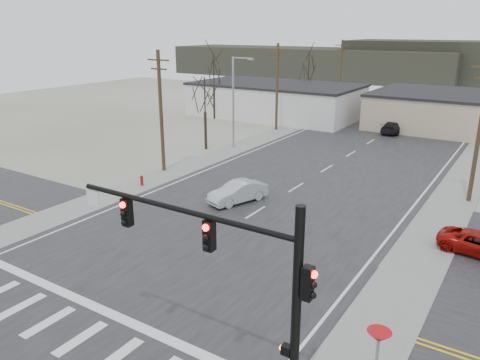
% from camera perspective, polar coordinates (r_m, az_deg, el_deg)
% --- Properties ---
extents(ground, '(140.00, 140.00, 0.00)m').
position_cam_1_polar(ground, '(25.01, -7.71, -9.81)').
color(ground, '#B8B8B3').
rests_on(ground, ground).
extents(main_road, '(18.00, 110.00, 0.05)m').
position_cam_1_polar(main_road, '(36.73, 7.51, -0.52)').
color(main_road, black).
rests_on(main_road, ground).
extents(cross_road, '(90.00, 10.00, 0.04)m').
position_cam_1_polar(cross_road, '(25.00, -7.71, -9.77)').
color(cross_road, black).
rests_on(cross_road, ground).
extents(sidewalk_left, '(3.00, 90.00, 0.06)m').
position_cam_1_polar(sidewalk_left, '(45.96, -1.77, 3.43)').
color(sidewalk_left, gray).
rests_on(sidewalk_left, ground).
extents(sidewalk_right, '(3.00, 90.00, 0.06)m').
position_cam_1_polar(sidewalk_right, '(38.64, 25.16, -1.18)').
color(sidewalk_right, gray).
rests_on(sidewalk_right, ground).
extents(traffic_signal_mast, '(8.95, 0.43, 7.20)m').
position_cam_1_polar(traffic_signal_mast, '(14.22, -0.07, -11.16)').
color(traffic_signal_mast, black).
rests_on(traffic_signal_mast, ground).
extents(fire_hydrant, '(0.24, 0.24, 0.87)m').
position_cam_1_polar(fire_hydrant, '(36.71, -11.89, -0.06)').
color(fire_hydrant, '#A50C0C').
rests_on(fire_hydrant, ground).
extents(yield_sign, '(0.80, 0.80, 2.35)m').
position_cam_1_polar(yield_sign, '(16.54, 16.55, -18.08)').
color(yield_sign, gray).
rests_on(yield_sign, ground).
extents(building_left_far, '(22.30, 12.30, 4.50)m').
position_cam_1_polar(building_left_far, '(65.06, 4.34, 9.72)').
color(building_left_far, silver).
rests_on(building_left_far, ground).
extents(upole_left_b, '(2.20, 0.30, 10.00)m').
position_cam_1_polar(upole_left_b, '(39.28, -9.62, 8.43)').
color(upole_left_b, '#453620').
rests_on(upole_left_b, ground).
extents(upole_left_c, '(2.20, 0.30, 10.00)m').
position_cam_1_polar(upole_left_c, '(55.58, 4.54, 11.38)').
color(upole_left_c, '#453620').
rests_on(upole_left_c, ground).
extents(upole_left_d, '(2.20, 0.30, 10.00)m').
position_cam_1_polar(upole_left_d, '(73.72, 12.14, 12.68)').
color(upole_left_d, '#453620').
rests_on(upole_left_d, ground).
extents(upole_right_a, '(2.20, 0.30, 10.00)m').
position_cam_1_polar(upole_right_a, '(35.36, 27.23, 5.63)').
color(upole_right_a, '#453620').
rests_on(upole_right_a, ground).
extents(streetlight_main, '(2.40, 0.25, 9.00)m').
position_cam_1_polar(streetlight_main, '(46.71, -0.62, 10.01)').
color(streetlight_main, gray).
rests_on(streetlight_main, ground).
extents(tree_left_near, '(3.30, 3.30, 7.35)m').
position_cam_1_polar(tree_left_near, '(46.32, -4.32, 10.07)').
color(tree_left_near, '#2E271C').
rests_on(tree_left_near, ground).
extents(tree_left_far, '(3.96, 3.96, 8.82)m').
position_cam_1_polar(tree_left_far, '(69.07, 8.37, 13.43)').
color(tree_left_far, '#2E271C').
rests_on(tree_left_far, ground).
extents(tree_left_mid, '(3.96, 3.96, 8.82)m').
position_cam_1_polar(tree_left_mid, '(62.72, -3.23, 13.13)').
color(tree_left_mid, '#2E271C').
rests_on(tree_left_mid, ground).
extents(hill_left, '(70.00, 18.00, 7.00)m').
position_cam_1_polar(hill_left, '(119.71, 8.40, 13.97)').
color(hill_left, '#333026').
rests_on(hill_left, ground).
extents(sedan_crossing, '(2.93, 4.62, 1.44)m').
position_cam_1_polar(sedan_crossing, '(32.48, -0.27, -1.48)').
color(sedan_crossing, '#AFB6BA').
rests_on(sedan_crossing, main_road).
extents(car_far_a, '(2.13, 4.86, 1.39)m').
position_cam_1_polar(car_far_a, '(57.05, 18.24, 6.15)').
color(car_far_a, black).
rests_on(car_far_a, main_road).
extents(car_far_b, '(3.37, 4.70, 1.48)m').
position_cam_1_polar(car_far_b, '(79.12, 21.94, 8.89)').
color(car_far_b, black).
rests_on(car_far_b, main_road).
extents(car_parked_red, '(4.45, 2.40, 1.18)m').
position_cam_1_polar(car_parked_red, '(28.29, 27.25, -6.95)').
color(car_parked_red, '#9B0C08').
rests_on(car_parked_red, parking_lot).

